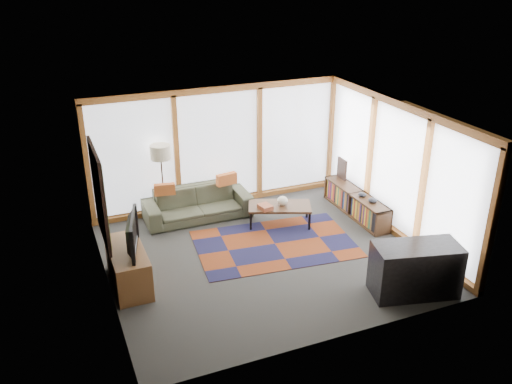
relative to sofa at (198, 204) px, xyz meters
name	(u,v)px	position (x,y,z in m)	size (l,w,h in m)	color
ground	(264,256)	(0.66, -1.95, -0.32)	(5.50, 5.50, 0.00)	#292826
room_envelope	(278,162)	(1.15, -1.39, 1.22)	(5.52, 5.02, 2.62)	#453E34
rug	(275,244)	(1.01, -1.64, -0.31)	(2.93, 1.88, 0.01)	maroon
sofa	(198,204)	(0.00, 0.00, 0.00)	(2.18, 0.85, 0.64)	#383929
pillow_left	(165,189)	(-0.66, -0.01, 0.43)	(0.42, 0.12, 0.23)	#B35625
pillow_right	(227,179)	(0.65, 0.01, 0.44)	(0.44, 0.13, 0.24)	#B35625
floor_lamp	(163,184)	(-0.66, 0.15, 0.49)	(0.41, 0.41, 1.63)	black
coffee_table	(279,215)	(1.44, -0.90, -0.11)	(1.24, 0.62, 0.41)	#301E12
book_stack	(265,207)	(1.10, -0.95, 0.14)	(0.22, 0.27, 0.09)	brown
vase	(283,201)	(1.50, -0.91, 0.19)	(0.22, 0.22, 0.19)	beige
bookshelf	(356,203)	(3.09, -1.12, -0.06)	(0.37, 2.04, 0.51)	#301E12
bowl_a	(373,200)	(3.11, -1.66, 0.24)	(0.18, 0.18, 0.09)	black
bowl_b	(362,195)	(3.08, -1.34, 0.23)	(0.17, 0.17, 0.08)	black
shelf_picture	(342,169)	(3.18, -0.34, 0.42)	(0.04, 0.35, 0.45)	black
tv_console	(128,267)	(-1.77, -1.95, 0.01)	(0.55, 1.32, 0.66)	brown
television	(128,234)	(-1.72, -1.98, 0.63)	(1.02, 0.13, 0.59)	black
bar_counter	(415,270)	(2.41, -3.93, 0.11)	(1.35, 0.63, 0.86)	black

